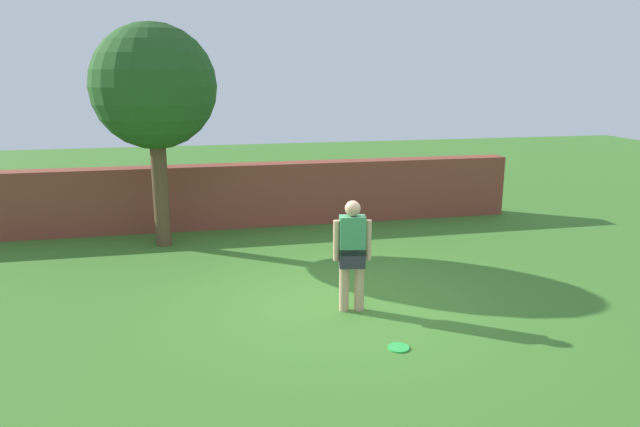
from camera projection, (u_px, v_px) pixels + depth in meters
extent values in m
plane|color=#3D7528|center=(339.00, 305.00, 8.58)|extent=(40.00, 40.00, 0.00)
cube|color=brown|center=(219.00, 196.00, 12.74)|extent=(13.39, 0.50, 1.39)
cylinder|color=brown|center=(160.00, 184.00, 11.28)|extent=(0.30, 0.30, 2.44)
sphere|color=#23511E|center=(154.00, 86.00, 10.84)|extent=(2.34, 2.34, 2.34)
cylinder|color=tan|center=(359.00, 282.00, 8.30)|extent=(0.14, 0.14, 0.85)
cylinder|color=tan|center=(344.00, 282.00, 8.29)|extent=(0.14, 0.14, 0.85)
cube|color=#2D2D38|center=(352.00, 257.00, 8.21)|extent=(0.39, 0.27, 0.28)
cube|color=#3F8C59|center=(352.00, 235.00, 8.13)|extent=(0.39, 0.27, 0.55)
sphere|color=tan|center=(353.00, 208.00, 8.04)|extent=(0.22, 0.22, 0.22)
cylinder|color=tan|center=(368.00, 240.00, 8.16)|extent=(0.09, 0.09, 0.58)
cylinder|color=tan|center=(336.00, 241.00, 8.14)|extent=(0.09, 0.09, 0.58)
cylinder|color=green|center=(398.00, 348.00, 7.23)|extent=(0.27, 0.27, 0.02)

